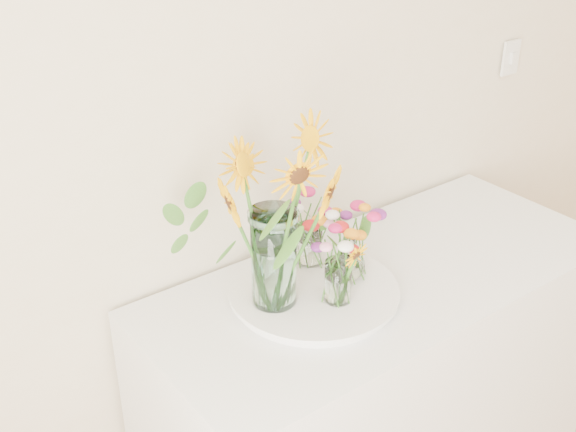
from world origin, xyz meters
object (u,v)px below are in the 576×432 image
(counter, at_px, (377,396))
(tray, at_px, (314,293))
(small_vase_b, at_px, (349,256))
(mason_jar, at_px, (274,258))
(small_vase_a, at_px, (338,282))
(small_vase_c, at_px, (310,245))

(counter, height_order, tray, tray)
(tray, bearing_deg, small_vase_b, -4.16)
(mason_jar, xyz_separation_m, small_vase_b, (0.23, -0.02, -0.07))
(counter, height_order, small_vase_b, small_vase_b)
(mason_jar, height_order, small_vase_a, mason_jar)
(small_vase_a, bearing_deg, small_vase_c, 73.10)
(small_vase_c, bearing_deg, mason_jar, -153.74)
(tray, bearing_deg, small_vase_c, 56.96)
(counter, relative_size, small_vase_b, 10.71)
(small_vase_a, xyz_separation_m, small_vase_b, (0.10, 0.07, 0.01))
(small_vase_a, height_order, small_vase_b, small_vase_b)
(tray, bearing_deg, small_vase_a, -79.63)
(tray, height_order, small_vase_c, small_vase_c)
(mason_jar, distance_m, small_vase_c, 0.22)
(small_vase_c, bearing_deg, small_vase_b, -70.95)
(counter, xyz_separation_m, small_vase_b, (-0.12, 0.02, 0.54))
(counter, relative_size, small_vase_c, 11.64)
(small_vase_b, bearing_deg, small_vase_c, 109.05)
(small_vase_b, distance_m, small_vase_c, 0.12)
(small_vase_b, height_order, small_vase_c, small_vase_b)
(small_vase_b, bearing_deg, mason_jar, 173.96)
(counter, xyz_separation_m, small_vase_c, (-0.16, 0.14, 0.54))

